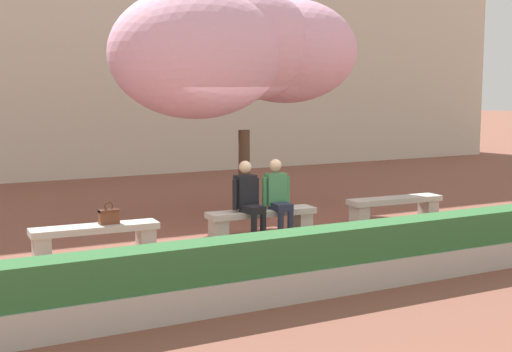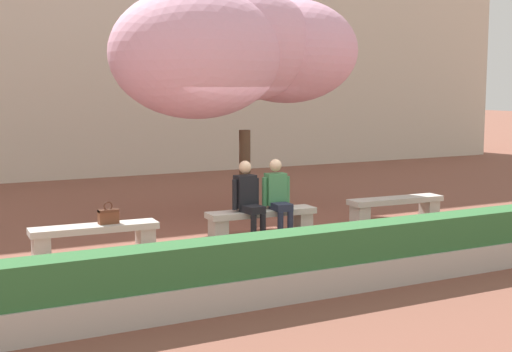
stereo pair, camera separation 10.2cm
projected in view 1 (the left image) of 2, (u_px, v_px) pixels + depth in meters
The scene contains 10 objects.
ground_plane at pixel (262, 236), 12.03m from camera, with size 100.00×100.00×0.00m, color brown.
building_facade at pixel (85, 11), 20.91m from camera, with size 28.00×4.00×9.37m, color beige.
stone_bench_west_end at pixel (95, 235), 10.66m from camera, with size 1.92×0.52×0.45m.
stone_bench_near_west at pixel (262, 218), 11.99m from camera, with size 1.92×0.52×0.45m.
stone_bench_center at pixel (395, 205), 13.32m from camera, with size 1.92×0.52×0.45m.
person_seated_left at pixel (248, 197), 11.77m from camera, with size 0.51×0.71×1.29m.
person_seated_right at pixel (278, 194), 12.03m from camera, with size 0.51×0.70×1.29m.
handbag at pixel (109, 216), 10.73m from camera, with size 0.30×0.15×0.34m.
cherry_tree_main at pixel (238, 51), 13.28m from camera, with size 5.05×3.49×4.32m.
planter_hedge_foreground at pixel (384, 254), 9.13m from camera, with size 11.20×0.50×0.80m.
Camera 1 is at (-5.66, -10.36, 2.53)m, focal length 50.00 mm.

